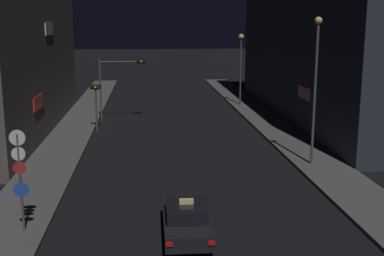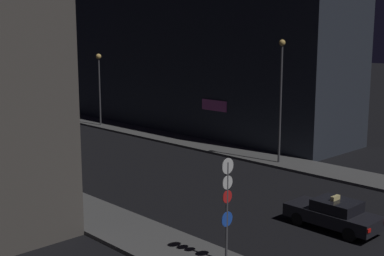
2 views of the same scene
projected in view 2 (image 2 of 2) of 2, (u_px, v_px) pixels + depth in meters
The scene contains 8 objects.
sidewalk_right at pixel (160, 136), 46.25m from camera, with size 3.16×62.12×0.18m, color #4C4C4C.
building_facade_right at pixel (194, 36), 49.35m from camera, with size 7.99×32.42×17.98m.
taxi at pixel (334, 214), 23.96m from camera, with size 1.86×4.47×1.62m.
traffic_light_overhead at pixel (14, 105), 38.19m from camera, with size 4.02×0.42×5.36m.
traffic_light_left_kerb at pixel (22, 131), 34.39m from camera, with size 0.80×0.42×3.74m.
sign_pole_left at pixel (227, 202), 19.78m from camera, with size 0.62×0.10×4.16m.
street_lamp_near_block at pixel (281, 88), 35.31m from camera, with size 0.43×0.43×8.53m.
street_lamp_far_block at pixel (99, 75), 50.79m from camera, with size 0.54×0.54×7.10m.
Camera 2 is at (-21.43, -5.66, 8.85)m, focal length 48.10 mm.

